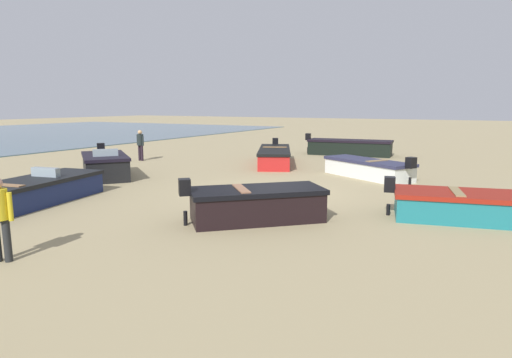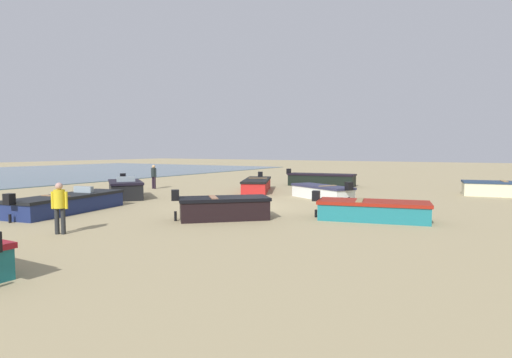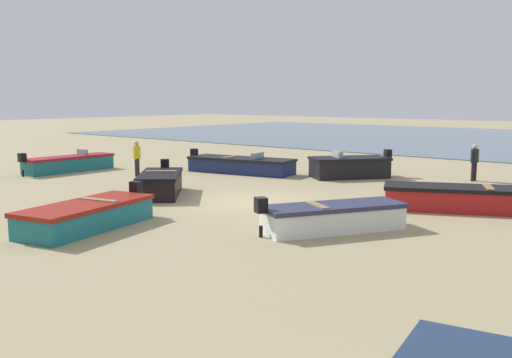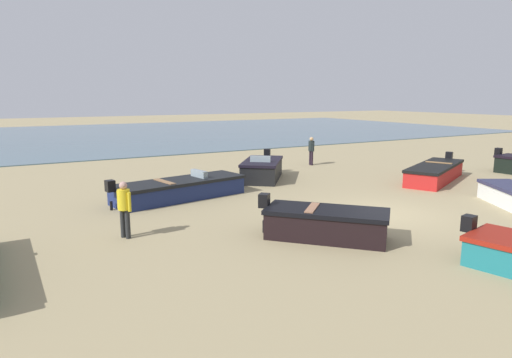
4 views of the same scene
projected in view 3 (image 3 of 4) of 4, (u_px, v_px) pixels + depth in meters
The scene contains 10 objects.
ground_plane at pixel (248, 201), 19.87m from camera, with size 160.00×160.00×0.00m, color tan.
boat_teal_1 at pixel (87, 215), 15.66m from camera, with size 2.43×4.42×1.05m.
boat_black_2 at pixel (349, 167), 25.80m from camera, with size 3.46×3.76×1.25m.
boat_black_3 at pixel (160, 184), 21.10m from camera, with size 3.35×3.46×1.16m.
boat_teal_4 at pixel (69, 164), 27.91m from camera, with size 1.26×4.87×1.09m.
boat_navy_5 at pixel (241, 165), 27.40m from camera, with size 5.62×2.57×1.07m.
boat_red_6 at pixel (467, 198), 18.15m from camera, with size 5.33×3.55×1.11m.
boat_white_8 at pixel (332, 217), 15.40m from camera, with size 3.10×4.07×1.05m.
beach_walker_foreground at pixel (475, 159), 24.65m from camera, with size 0.39×0.54×1.62m.
beach_walker_distant at pixel (137, 156), 26.25m from camera, with size 0.46×0.51×1.62m.
Camera 3 is at (-12.64, 14.92, 3.58)m, focal length 39.74 mm.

